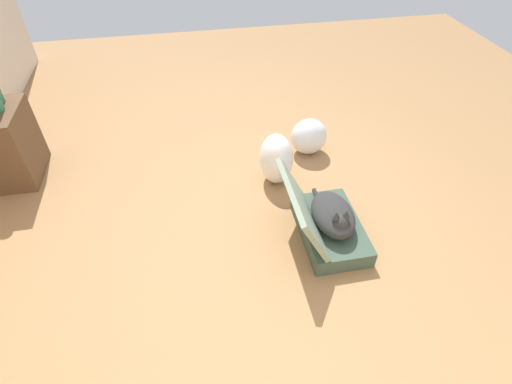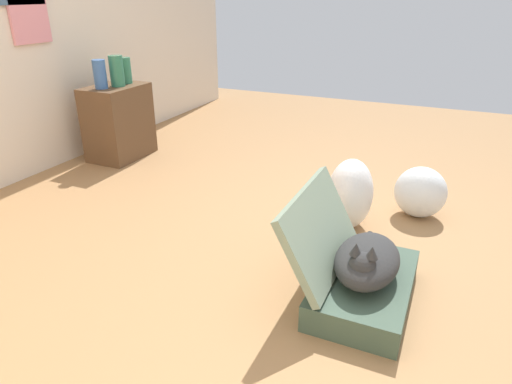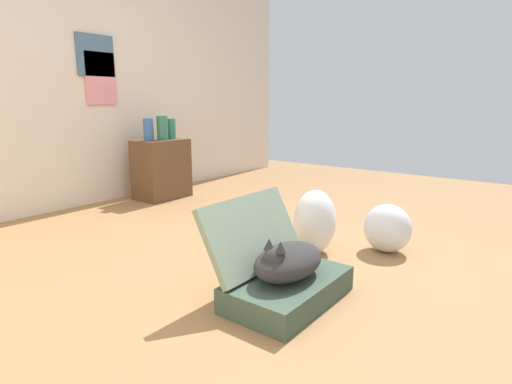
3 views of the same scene
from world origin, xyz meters
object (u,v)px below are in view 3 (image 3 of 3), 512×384
Objects in this scene: plastic_bag_white at (315,222)px; vase_tall at (148,129)px; cat at (287,261)px; vase_round at (162,128)px; suitcase_base at (288,289)px; plastic_bag_clear at (387,228)px; vase_short at (171,129)px; side_table at (162,169)px.

plastic_bag_white is 1.94× the size of vase_tall.
cat is 2.61m from vase_round.
plastic_bag_clear reaches higher than suitcase_base.
plastic_bag_white is (0.68, 0.24, 0.15)m from suitcase_base.
vase_round reaches higher than vase_short.
vase_short is 0.13m from vase_round.
vase_tall is (-0.13, 0.01, 0.41)m from side_table.
plastic_bag_clear is 2.52m from vase_short.
vase_round is (-0.13, -0.03, 0.02)m from vase_short.
vase_short is (0.27, 2.44, 0.55)m from plastic_bag_clear.
vase_tall reaches higher than plastic_bag_white.
vase_tall is at bearing 89.76° from plastic_bag_clear.
side_table is at bearing 77.39° from plastic_bag_white.
vase_short is (1.29, 2.31, 0.49)m from cat.
vase_tall is (0.34, 2.10, 0.50)m from plastic_bag_white.
plastic_bag_white is at bearing 131.28° from plastic_bag_clear.
plastic_bag_clear is 0.54× the size of side_table.
plastic_bag_clear is at bearing -7.47° from suitcase_base.
suitcase_base is at bearing -113.47° from vase_tall.
suitcase_base is 2.64m from vase_round.
plastic_bag_clear is at bearing -7.42° from cat.
vase_round reaches higher than plastic_bag_clear.
suitcase_base is at bearing 172.53° from plastic_bag_clear.
plastic_bag_white is at bearing -102.88° from vase_round.
plastic_bag_white is at bearing 19.20° from cat.
vase_short is at bearing -6.95° from vase_tall.
plastic_bag_clear is at bearing -93.33° from vase_round.
plastic_bag_white is 1.32× the size of plastic_bag_clear.
cat is 2.48× the size of vase_short.
suitcase_base is 1.08× the size of side_table.
vase_short reaches higher than side_table.
plastic_bag_clear is (1.01, -0.13, 0.10)m from suitcase_base.
plastic_bag_white is 2.05× the size of vase_short.
plastic_bag_white is (0.69, 0.24, -0.00)m from cat.
side_table is at bearing 171.72° from vase_short.
vase_tall is at bearing 66.34° from cat.
cat is 1.21× the size of plastic_bag_white.
suitcase_base is 2.73× the size of vase_round.
vase_tall reaches higher than side_table.
plastic_bag_clear is at bearing -93.27° from side_table.
plastic_bag_white is 0.50m from plastic_bag_clear.
vase_tall is at bearing 174.39° from side_table.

